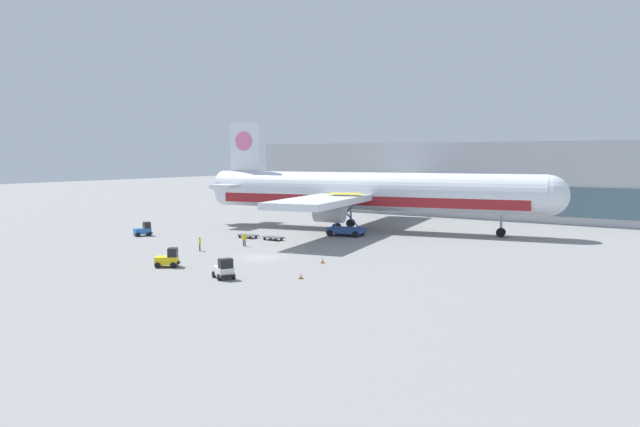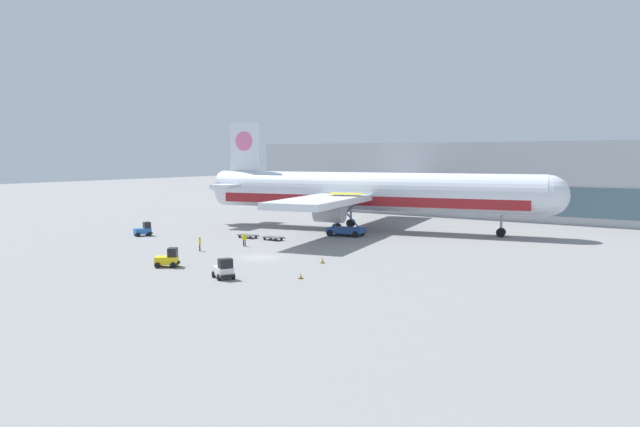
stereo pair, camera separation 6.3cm
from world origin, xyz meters
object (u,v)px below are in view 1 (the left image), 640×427
Objects in this scene: baggage_tug_foreground at (224,270)px; ground_crew_near at (244,238)px; baggage_dolly_second at (273,237)px; traffic_cone_near at (301,276)px; ground_crew_far at (200,243)px; airplane_main at (364,193)px; traffic_cone_far at (323,260)px; baggage_dolly_lead at (248,235)px; baggage_tug_mid at (168,259)px; scissor_lift_loader at (346,220)px; baggage_tug_far at (144,230)px.

ground_crew_near is at bearing 154.59° from baggage_tug_foreground.
traffic_cone_near is at bearing -44.43° from baggage_dolly_second.
airplane_main is at bearing -62.02° from ground_crew_far.
baggage_tug_foreground is 4.28× the size of traffic_cone_far.
traffic_cone_far is at bearing -80.12° from airplane_main.
baggage_dolly_second is at bearing 4.52° from baggage_dolly_lead.
airplane_main is 87.33× the size of traffic_cone_far.
baggage_dolly_lead is 8.01m from ground_crew_near.
baggage_tug_mid is (-0.62, -39.06, -4.96)m from airplane_main.
traffic_cone_far is (11.99, 11.09, -0.56)m from baggage_tug_mid.
baggage_tug_foreground reaches higher than ground_crew_near.
traffic_cone_near is 8.76m from traffic_cone_far.
scissor_lift_loader reaches higher than traffic_cone_far.
baggage_tug_far reaches higher than baggage_dolly_second.
baggage_tug_mid is 5.18× the size of traffic_cone_near.
ground_crew_near is (18.89, 0.56, 0.13)m from baggage_tug_far.
traffic_cone_near is (14.50, -36.15, -5.58)m from airplane_main.
baggage_dolly_lead is 6.87× the size of traffic_cone_near.
baggage_dolly_lead is 1.00× the size of baggage_dolly_second.
baggage_dolly_second is 12.77m from ground_crew_far.
baggage_tug_foreground reaches higher than ground_crew_far.
airplane_main reaches higher than baggage_tug_far.
baggage_tug_mid is 0.75× the size of baggage_dolly_lead.
baggage_tug_foreground is at bearing -59.92° from baggage_dolly_second.
baggage_tug_far reaches higher than traffic_cone_far.
baggage_dolly_lead is 2.16× the size of ground_crew_near.
baggage_tug_far reaches higher than ground_crew_near.
scissor_lift_loader reaches higher than baggage_dolly_second.
airplane_main is 33.29× the size of ground_crew_near.
scissor_lift_loader is 14.32m from baggage_dolly_lead.
ground_crew_near is at bearing -50.98° from baggage_dolly_lead.
scissor_lift_loader is at bearing 49.73° from baggage_tug_mid.
baggage_tug_foreground is 7.31m from traffic_cone_near.
airplane_main is 18.26m from baggage_dolly_second.
traffic_cone_near is 0.82× the size of traffic_cone_far.
baggage_tug_far is at bearing 108.63° from baggage_tug_mid.
baggage_tug_foreground is at bearing -178.14° from ground_crew_far.
scissor_lift_loader is 3.49× the size of ground_crew_far.
baggage_tug_far is 34.48m from traffic_cone_far.
scissor_lift_loader is at bearing 130.69° from baggage_tug_foreground.
airplane_main is 30.69m from traffic_cone_far.
baggage_dolly_lead is 4.36m from baggage_dolly_second.
baggage_tug_foreground is (7.40, -33.27, -1.42)m from scissor_lift_loader.
traffic_cone_near is at bearing -26.29° from baggage_tug_mid.
scissor_lift_loader is 3.57× the size of ground_crew_near.
ground_crew_near is 16.04m from traffic_cone_far.
baggage_tug_foreground is at bearing -90.31° from airplane_main.
ground_crew_near reaches higher than baggage_dolly_lead.
scissor_lift_loader is 23.53m from ground_crew_far.
scissor_lift_loader reaches higher than traffic_cone_near.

